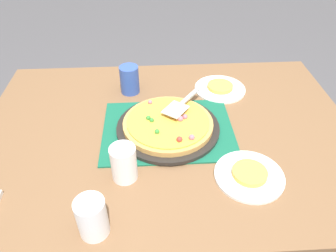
{
  "coord_description": "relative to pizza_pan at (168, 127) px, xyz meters",
  "views": [
    {
      "loc": [
        -0.05,
        -0.92,
        1.52
      ],
      "look_at": [
        0.0,
        0.0,
        0.77
      ],
      "focal_mm": 34.35,
      "sensor_mm": 36.0,
      "label": 1
    }
  ],
  "objects": [
    {
      "name": "ground_plane",
      "position": [
        0.0,
        0.0,
        -0.76
      ],
      "size": [
        8.0,
        8.0,
        0.0
      ],
      "primitive_type": "plane",
      "color": "#4C4C51"
    },
    {
      "name": "dining_table",
      "position": [
        0.0,
        0.0,
        -0.12
      ],
      "size": [
        1.4,
        1.0,
        0.75
      ],
      "color": "brown",
      "rests_on": "ground_plane"
    },
    {
      "name": "placemat",
      "position": [
        0.0,
        0.0,
        -0.01
      ],
      "size": [
        0.48,
        0.36,
        0.01
      ],
      "primitive_type": "cube",
      "color": "#145B42",
      "rests_on": "dining_table"
    },
    {
      "name": "pizza_pan",
      "position": [
        0.0,
        0.0,
        0.0
      ],
      "size": [
        0.38,
        0.38,
        0.01
      ],
      "primitive_type": "cylinder",
      "color": "black",
      "rests_on": "placemat"
    },
    {
      "name": "pizza",
      "position": [
        0.0,
        -0.0,
        0.02
      ],
      "size": [
        0.33,
        0.33,
        0.04
      ],
      "color": "tan",
      "rests_on": "pizza_pan"
    },
    {
      "name": "plate_near_left",
      "position": [
        0.24,
        -0.25,
        -0.01
      ],
      "size": [
        0.22,
        0.22,
        0.01
      ],
      "primitive_type": "cylinder",
      "color": "white",
      "rests_on": "dining_table"
    },
    {
      "name": "plate_far_right",
      "position": [
        0.24,
        0.26,
        -0.01
      ],
      "size": [
        0.22,
        0.22,
        0.01
      ],
      "primitive_type": "cylinder",
      "color": "white",
      "rests_on": "dining_table"
    },
    {
      "name": "served_slice_left",
      "position": [
        0.24,
        -0.25,
        0.01
      ],
      "size": [
        0.11,
        0.11,
        0.02
      ],
      "primitive_type": "cylinder",
      "color": "#EAB747",
      "rests_on": "plate_near_left"
    },
    {
      "name": "served_slice_right",
      "position": [
        0.24,
        0.26,
        0.01
      ],
      "size": [
        0.11,
        0.11,
        0.02
      ],
      "primitive_type": "cylinder",
      "color": "#EAB747",
      "rests_on": "plate_far_right"
    },
    {
      "name": "cup_near",
      "position": [
        -0.15,
        0.27,
        0.05
      ],
      "size": [
        0.08,
        0.08,
        0.12
      ],
      "primitive_type": "cylinder",
      "color": "#3351AD",
      "rests_on": "dining_table"
    },
    {
      "name": "cup_far",
      "position": [
        -0.15,
        -0.22,
        0.05
      ],
      "size": [
        0.08,
        0.08,
        0.12
      ],
      "primitive_type": "cylinder",
      "color": "white",
      "rests_on": "dining_table"
    },
    {
      "name": "cup_corner",
      "position": [
        -0.22,
        -0.41,
        0.05
      ],
      "size": [
        0.08,
        0.08,
        0.12
      ],
      "primitive_type": "cylinder",
      "color": "white",
      "rests_on": "dining_table"
    },
    {
      "name": "pizza_server",
      "position": [
        0.06,
        0.08,
        0.05
      ],
      "size": [
        0.17,
        0.21,
        0.01
      ],
      "color": "silver",
      "rests_on": "pizza"
    }
  ]
}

